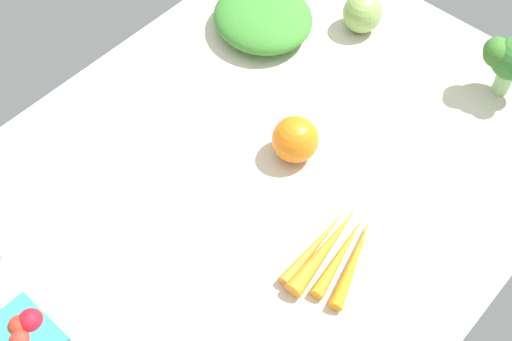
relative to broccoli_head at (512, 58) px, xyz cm
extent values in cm
cube|color=beige|center=(-41.25, 18.61, -8.72)|extent=(104.00, 76.00, 2.00)
cylinder|color=#A0CA89|center=(0.06, -0.11, -5.22)|extent=(2.85, 2.85, 5.00)
sphere|color=#396F27|center=(-1.74, 2.09, 0.83)|extent=(4.35, 4.35, 4.35)
sphere|color=#39782D|center=(-0.82, 2.59, 0.75)|extent=(4.31, 4.31, 4.31)
cone|color=orange|center=(-43.06, -1.63, -6.69)|extent=(15.65, 6.93, 2.07)
cone|color=orange|center=(-43.65, 0.28, -6.72)|extent=(14.84, 4.70, 2.01)
cone|color=orange|center=(-44.30, 2.43, -6.36)|extent=(17.11, 4.33, 2.72)
cone|color=orange|center=(-44.76, 3.92, -6.72)|extent=(15.37, 2.82, 2.00)
ellipsoid|color=#3B8630|center=(-15.64, 39.93, -4.71)|extent=(23.15, 23.99, 6.02)
sphere|color=#87AC55|center=(-3.39, 26.89, -4.11)|extent=(7.22, 7.22, 7.22)
sphere|color=red|center=(-82.02, 21.64, -2.76)|extent=(2.76, 2.76, 2.76)
sphere|color=red|center=(-79.59, 22.70, -2.68)|extent=(3.36, 3.36, 3.36)
sphere|color=red|center=(-80.94, 23.28, -2.87)|extent=(2.99, 2.99, 2.99)
sphere|color=orange|center=(-33.67, 17.23, -4.01)|extent=(7.42, 7.42, 7.42)
camera|label=1|loc=(-86.34, -21.89, 78.94)|focal=47.85mm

